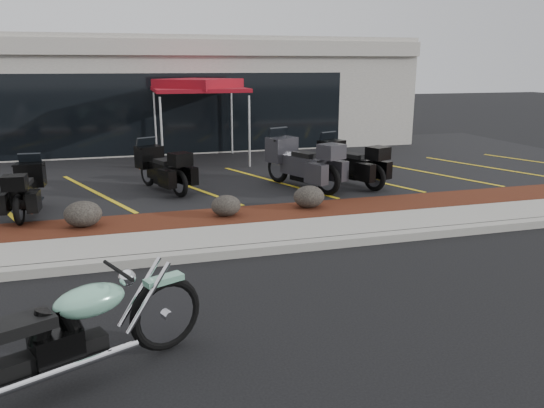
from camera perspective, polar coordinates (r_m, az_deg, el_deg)
name	(u,v)px	position (r m, az deg, el deg)	size (l,w,h in m)	color
ground	(239,277)	(7.96, -3.61, -7.88)	(90.00, 90.00, 0.00)	black
curb	(227,253)	(8.75, -4.90, -5.23)	(24.00, 0.25, 0.15)	gray
sidewalk	(219,240)	(9.41, -5.73, -3.82)	(24.00, 1.20, 0.15)	gray
mulch_bed	(208,221)	(10.53, -6.91, -1.79)	(24.00, 1.20, 0.16)	#3A120D
upper_lot	(178,170)	(15.75, -10.08, 3.60)	(26.00, 9.60, 0.15)	black
dealership_building	(158,92)	(21.73, -12.14, 11.65)	(18.00, 8.16, 4.00)	#9D998E
boulder_left	(83,214)	(10.35, -19.67, -1.02)	(0.68, 0.57, 0.48)	black
boulder_mid	(226,206)	(10.49, -4.97, -0.17)	(0.59, 0.49, 0.42)	black
boulder_right	(309,197)	(11.08, 4.00, 0.79)	(0.65, 0.55, 0.46)	black
hero_cruiser	(165,303)	(5.95, -11.42, -10.44)	(3.16, 0.80, 1.11)	#75B798
touring_black_front	(32,180)	(12.22, -24.39, 2.39)	(1.96, 0.75, 1.14)	black
touring_black_mid	(147,162)	(13.37, -13.27, 4.44)	(2.09, 0.80, 1.21)	black
touring_grey	(278,155)	(13.38, 0.65, 5.27)	(2.42, 0.93, 1.41)	#2D2D32
touring_black_rear	(328,156)	(13.76, 6.00, 5.15)	(2.18, 0.83, 1.27)	black
traffic_cone	(145,160)	(15.88, -13.52, 4.67)	(0.35, 0.35, 0.48)	#D64907
popup_canopy	(199,87)	(16.43, -7.91, 12.38)	(3.56, 3.56, 2.50)	silver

